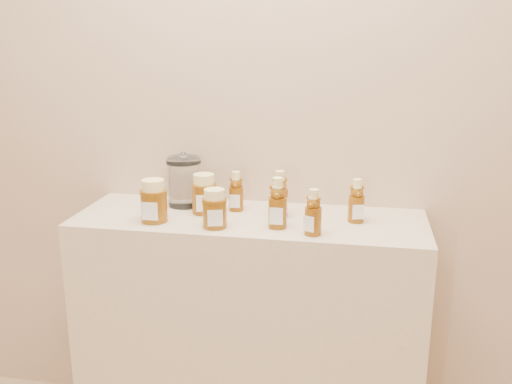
% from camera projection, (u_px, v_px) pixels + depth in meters
% --- Properties ---
extents(wall_back, '(3.50, 0.02, 2.70)m').
position_uv_depth(wall_back, '(260.00, 79.00, 2.02)').
color(wall_back, tan).
rests_on(wall_back, ground).
extents(display_table, '(1.20, 0.40, 0.90)m').
position_uv_depth(display_table, '(250.00, 335.00, 2.07)').
color(display_table, '#CBB594').
rests_on(display_table, ground).
extents(bear_bottle_back_left, '(0.06, 0.06, 0.16)m').
position_uv_depth(bear_bottle_back_left, '(236.00, 189.00, 2.01)').
color(bear_bottle_back_left, '#633407').
rests_on(bear_bottle_back_left, display_table).
extents(bear_bottle_back_mid, '(0.08, 0.08, 0.18)m').
position_uv_depth(bear_bottle_back_mid, '(280.00, 191.00, 1.94)').
color(bear_bottle_back_mid, '#633407').
rests_on(bear_bottle_back_mid, display_table).
extents(bear_bottle_back_right, '(0.07, 0.07, 0.17)m').
position_uv_depth(bear_bottle_back_right, '(357.00, 198.00, 1.88)').
color(bear_bottle_back_right, '#633407').
rests_on(bear_bottle_back_right, display_table).
extents(bear_bottle_front_left, '(0.06, 0.06, 0.19)m').
position_uv_depth(bear_bottle_front_left, '(278.00, 200.00, 1.82)').
color(bear_bottle_front_left, '#633407').
rests_on(bear_bottle_front_left, display_table).
extents(bear_bottle_front_right, '(0.07, 0.07, 0.17)m').
position_uv_depth(bear_bottle_front_right, '(313.00, 209.00, 1.76)').
color(bear_bottle_front_right, '#633407').
rests_on(bear_bottle_front_right, display_table).
extents(honey_jar_left, '(0.09, 0.09, 0.14)m').
position_uv_depth(honey_jar_left, '(154.00, 201.00, 1.89)').
color(honey_jar_left, '#633407').
rests_on(honey_jar_left, display_table).
extents(honey_jar_back, '(0.11, 0.11, 0.14)m').
position_uv_depth(honey_jar_back, '(204.00, 194.00, 1.98)').
color(honey_jar_back, '#633407').
rests_on(honey_jar_back, display_table).
extents(honey_jar_front, '(0.10, 0.10, 0.13)m').
position_uv_depth(honey_jar_front, '(215.00, 208.00, 1.83)').
color(honey_jar_front, '#633407').
rests_on(honey_jar_front, display_table).
extents(glass_canister, '(0.15, 0.15, 0.19)m').
position_uv_depth(glass_canister, '(184.00, 180.00, 2.06)').
color(glass_canister, white).
rests_on(glass_canister, display_table).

